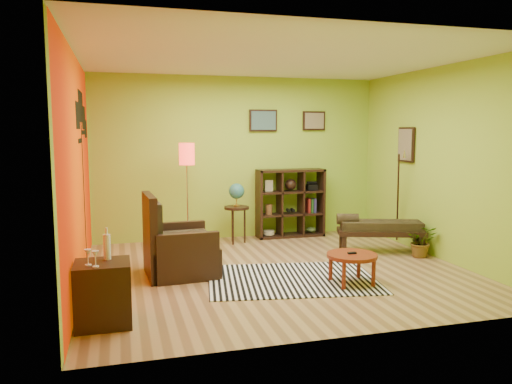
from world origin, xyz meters
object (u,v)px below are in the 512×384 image
object	(u,v)px
armchair	(176,250)
bench	(378,228)
cube_shelf	(291,203)
potted_plant	(421,245)
floor_lamp	(187,163)
globe_table	(237,198)
coffee_table	(352,258)
side_cabinet	(103,293)

from	to	relation	value
armchair	bench	size ratio (longest dim) A/B	0.77
cube_shelf	potted_plant	size ratio (longest dim) A/B	2.53
floor_lamp	globe_table	world-z (taller)	floor_lamp
armchair	bench	distance (m)	3.16
coffee_table	floor_lamp	xyz separation A→B (m)	(-1.68, 2.40, 1.04)
coffee_table	armchair	world-z (taller)	armchair
floor_lamp	bench	world-z (taller)	floor_lamp
coffee_table	side_cabinet	xyz separation A→B (m)	(-2.90, -0.54, -0.01)
potted_plant	globe_table	bearing A→B (deg)	146.14
armchair	potted_plant	world-z (taller)	armchair
globe_table	floor_lamp	bearing A→B (deg)	-168.57
armchair	potted_plant	distance (m)	3.63
side_cabinet	floor_lamp	world-z (taller)	floor_lamp
bench	potted_plant	world-z (taller)	bench
coffee_table	armchair	distance (m)	2.25
bench	potted_plant	xyz separation A→B (m)	(0.49, -0.40, -0.20)
potted_plant	bench	bearing A→B (deg)	140.64
coffee_table	bench	bearing A→B (deg)	50.39
armchair	globe_table	distance (m)	2.04
cube_shelf	potted_plant	xyz separation A→B (m)	(1.39, -1.90, -0.42)
cube_shelf	armchair	bearing A→B (deg)	-140.30
side_cabinet	floor_lamp	xyz separation A→B (m)	(1.22, 2.95, 1.05)
cube_shelf	bench	world-z (taller)	cube_shelf
coffee_table	floor_lamp	size ratio (longest dim) A/B	0.37
armchair	cube_shelf	size ratio (longest dim) A/B	0.89
cube_shelf	floor_lamp	bearing A→B (deg)	-167.18
armchair	globe_table	world-z (taller)	armchair
side_cabinet	globe_table	size ratio (longest dim) A/B	0.93
cube_shelf	potted_plant	world-z (taller)	cube_shelf
coffee_table	cube_shelf	bearing A→B (deg)	85.70
armchair	coffee_table	bearing A→B (deg)	-25.69
coffee_table	armchair	bearing A→B (deg)	154.31
globe_table	potted_plant	bearing A→B (deg)	-33.86
side_cabinet	bench	size ratio (longest dim) A/B	0.67
cube_shelf	bench	bearing A→B (deg)	-59.13
coffee_table	side_cabinet	world-z (taller)	side_cabinet
armchair	bench	xyz separation A→B (m)	(3.14, 0.36, 0.06)
floor_lamp	globe_table	xyz separation A→B (m)	(0.84, 0.17, -0.60)
globe_table	coffee_table	bearing A→B (deg)	-71.88
armchair	cube_shelf	world-z (taller)	cube_shelf
armchair	floor_lamp	xyz separation A→B (m)	(0.35, 1.43, 1.04)
cube_shelf	side_cabinet	bearing A→B (deg)	-132.67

